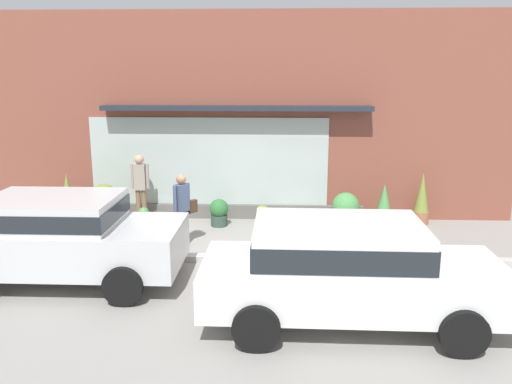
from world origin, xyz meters
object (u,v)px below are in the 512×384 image
at_px(pedestrian_with_handbag, 183,205).
at_px(potted_plant_by_entrance, 384,206).
at_px(fire_hydrant, 144,226).
at_px(parked_car_white, 346,267).
at_px(potted_plant_doorstep, 219,212).
at_px(potted_plant_window_center, 104,202).
at_px(potted_plant_window_right, 68,199).
at_px(pedestrian_passerby, 140,183).
at_px(parked_car_silver, 62,234).
at_px(potted_plant_near_hydrant, 422,199).
at_px(potted_plant_corner_tall, 262,215).
at_px(potted_plant_window_left, 346,208).

xyz_separation_m(pedestrian_with_handbag, potted_plant_by_entrance, (4.64, 1.61, -0.40)).
relative_size(fire_hydrant, pedestrian_with_handbag, 0.53).
height_order(parked_car_white, potted_plant_by_entrance, parked_car_white).
bearing_deg(potted_plant_doorstep, pedestrian_with_handbag, -111.79).
height_order(potted_plant_window_center, potted_plant_window_right, potted_plant_window_right).
relative_size(pedestrian_passerby, parked_car_silver, 0.42).
xyz_separation_m(pedestrian_with_handbag, potted_plant_window_right, (-3.22, 1.69, -0.31)).
relative_size(potted_plant_doorstep, potted_plant_window_right, 0.54).
bearing_deg(potted_plant_near_hydrant, fire_hydrant, -163.80).
bearing_deg(potted_plant_corner_tall, potted_plant_window_right, 179.13).
height_order(fire_hydrant, potted_plant_corner_tall, fire_hydrant).
xyz_separation_m(potted_plant_window_center, potted_plant_window_right, (-0.98, 0.20, 0.02)).
height_order(parked_car_white, parked_car_silver, parked_car_silver).
bearing_deg(parked_car_white, potted_plant_window_center, 137.45).
relative_size(fire_hydrant, potted_plant_window_left, 0.97).
height_order(potted_plant_window_right, potted_plant_corner_tall, potted_plant_window_right).
height_order(pedestrian_passerby, potted_plant_window_center, pedestrian_passerby).
relative_size(potted_plant_by_entrance, potted_plant_near_hydrant, 0.83).
bearing_deg(potted_plant_by_entrance, potted_plant_near_hydrant, 17.91).
bearing_deg(potted_plant_doorstep, potted_plant_window_left, -0.11).
height_order(fire_hydrant, potted_plant_window_left, potted_plant_window_left).
distance_m(pedestrian_with_handbag, pedestrian_passerby, 2.19).
height_order(pedestrian_with_handbag, potted_plant_doorstep, pedestrian_with_handbag).
relative_size(parked_car_white, potted_plant_near_hydrant, 3.45).
distance_m(pedestrian_passerby, potted_plant_doorstep, 2.09).
relative_size(pedestrian_with_handbag, potted_plant_by_entrance, 1.48).
height_order(pedestrian_with_handbag, parked_car_white, pedestrian_with_handbag).
distance_m(pedestrian_passerby, parked_car_white, 6.85).
xyz_separation_m(potted_plant_near_hydrant, potted_plant_corner_tall, (-3.96, -0.31, -0.36)).
bearing_deg(potted_plant_window_right, potted_plant_corner_tall, -0.87).
bearing_deg(parked_car_silver, potted_plant_by_entrance, 30.25).
bearing_deg(potted_plant_near_hydrant, potted_plant_window_left, -167.81).
relative_size(potted_plant_doorstep, potted_plant_corner_tall, 1.33).
distance_m(pedestrian_passerby, potted_plant_corner_tall, 3.13).
distance_m(parked_car_white, potted_plant_by_entrance, 5.36).
height_order(potted_plant_doorstep, potted_plant_window_right, potted_plant_window_right).
bearing_deg(fire_hydrant, potted_plant_near_hydrant, 16.20).
relative_size(potted_plant_doorstep, potted_plant_window_center, 0.65).
distance_m(pedestrian_passerby, potted_plant_by_entrance, 6.03).
xyz_separation_m(pedestrian_with_handbag, pedestrian_passerby, (-1.37, 1.71, 0.10)).
height_order(potted_plant_by_entrance, potted_plant_window_center, potted_plant_by_entrance).
bearing_deg(potted_plant_doorstep, potted_plant_near_hydrant, 4.68).
xyz_separation_m(parked_car_silver, potted_plant_window_center, (-0.44, 3.61, -0.33)).
bearing_deg(parked_car_silver, parked_car_white, -15.59).
height_order(potted_plant_near_hydrant, potted_plant_window_right, potted_plant_near_hydrant).
xyz_separation_m(potted_plant_window_right, potted_plant_corner_tall, (4.89, -0.07, -0.34)).
height_order(pedestrian_with_handbag, potted_plant_window_left, pedestrian_with_handbag).
xyz_separation_m(parked_car_white, potted_plant_doorstep, (-2.47, 5.02, -0.56)).
relative_size(potted_plant_near_hydrant, potted_plant_window_right, 1.04).
height_order(potted_plant_by_entrance, potted_plant_corner_tall, potted_plant_by_entrance).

